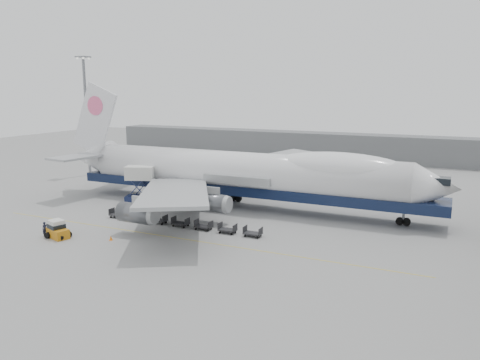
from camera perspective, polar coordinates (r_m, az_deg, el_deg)
The scene contains 16 objects.
ground at distance 65.13m, azimuth -4.45°, elevation -5.64°, with size 260.00×260.00×0.00m, color gray.
apron_line at distance 60.21m, azimuth -7.26°, elevation -7.09°, with size 60.00×0.15×0.01m, color gold.
hangar at distance 131.71m, azimuth 6.65°, elevation 4.36°, with size 110.00×8.00×7.00m, color slate.
floodlight_mast at distance 106.93m, azimuth -18.23°, elevation 8.14°, with size 2.40×2.40×25.43m.
airliner at distance 73.98m, azimuth 0.45°, elevation 0.90°, with size 67.00×55.30×19.98m.
catering_truck at distance 79.45m, azimuth -12.03°, elevation -0.24°, with size 5.57×4.69×6.11m.
baggage_tug at distance 64.18m, azimuth -21.38°, elevation -5.69°, with size 3.48×2.55×2.28m.
ground_worker at distance 65.37m, azimuth -22.67°, elevation -5.55°, with size 0.69×0.45×1.90m, color black.
traffic_cone at distance 61.20m, azimuth -15.47°, elevation -6.83°, with size 0.42×0.42×0.62m.
dolly_0 at distance 71.34m, azimuth -14.69°, elevation -4.04°, with size 2.30×1.35×1.30m.
dolly_1 at distance 69.16m, azimuth -12.36°, elevation -4.41°, with size 2.30×1.35×1.30m.
dolly_2 at distance 67.10m, azimuth -9.89°, elevation -4.80°, with size 2.30×1.35×1.30m.
dolly_3 at distance 65.17m, azimuth -7.26°, elevation -5.19°, with size 2.30×1.35×1.30m.
dolly_4 at distance 63.40m, azimuth -4.47°, elevation -5.60°, with size 2.30×1.35×1.30m.
dolly_5 at distance 61.78m, azimuth -1.53°, elevation -6.02°, with size 2.30×1.35×1.30m.
dolly_6 at distance 60.34m, azimuth 1.57°, elevation -6.44°, with size 2.30×1.35×1.30m.
Camera 1 is at (30.62, -54.37, 18.65)m, focal length 35.00 mm.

